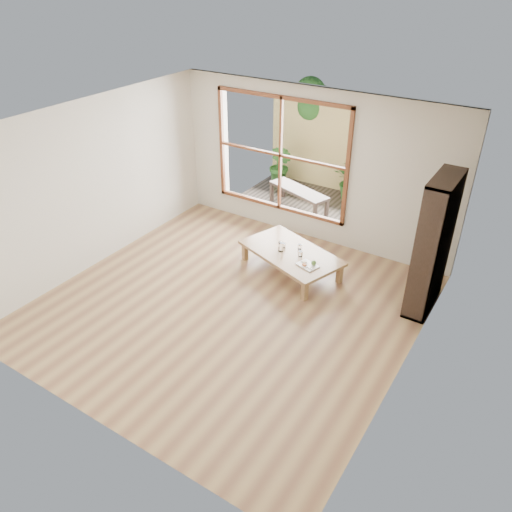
{
  "coord_description": "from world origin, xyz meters",
  "views": [
    {
      "loc": [
        3.42,
        -4.69,
        4.35
      ],
      "look_at": [
        0.07,
        0.58,
        0.55
      ],
      "focal_mm": 35.0,
      "sensor_mm": 36.0,
      "label": 1
    }
  ],
  "objects_px": {
    "food_tray": "(309,265)",
    "garden_bench": "(299,192)",
    "bookshelf": "(433,245)",
    "low_table": "(291,254)"
  },
  "relations": [
    {
      "from": "food_tray",
      "to": "garden_bench",
      "type": "bearing_deg",
      "value": 139.77
    },
    {
      "from": "bookshelf",
      "to": "food_tray",
      "type": "bearing_deg",
      "value": -164.56
    },
    {
      "from": "bookshelf",
      "to": "garden_bench",
      "type": "xyz_separation_m",
      "value": [
        -2.97,
        1.77,
        -0.6
      ]
    },
    {
      "from": "bookshelf",
      "to": "garden_bench",
      "type": "bearing_deg",
      "value": 149.18
    },
    {
      "from": "low_table",
      "to": "garden_bench",
      "type": "relative_size",
      "value": 1.3
    },
    {
      "from": "low_table",
      "to": "bookshelf",
      "type": "bearing_deg",
      "value": 25.32
    },
    {
      "from": "bookshelf",
      "to": "garden_bench",
      "type": "height_order",
      "value": "bookshelf"
    },
    {
      "from": "bookshelf",
      "to": "food_tray",
      "type": "xyz_separation_m",
      "value": [
        -1.61,
        -0.44,
        -0.62
      ]
    },
    {
      "from": "low_table",
      "to": "garden_bench",
      "type": "distance_m",
      "value": 2.21
    },
    {
      "from": "food_tray",
      "to": "garden_bench",
      "type": "distance_m",
      "value": 2.61
    }
  ]
}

